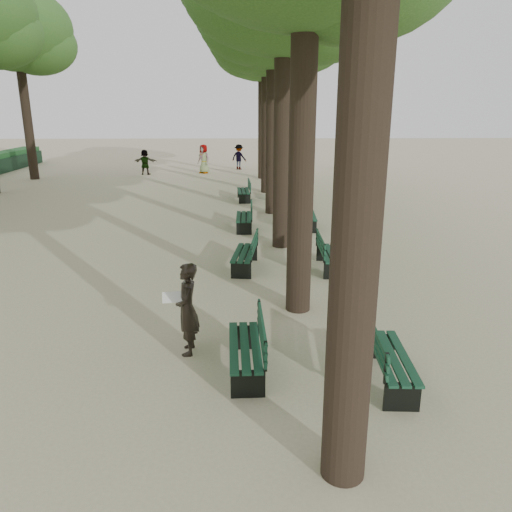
{
  "coord_description": "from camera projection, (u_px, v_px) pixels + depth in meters",
  "views": [
    {
      "loc": [
        0.34,
        -6.92,
        4.21
      ],
      "look_at": [
        0.6,
        3.0,
        1.2
      ],
      "focal_mm": 35.0,
      "sensor_mm": 36.0,
      "label": 1
    }
  ],
  "objects": [
    {
      "name": "tree_central_5",
      "position": [
        263.0,
        40.0,
        27.65
      ],
      "size": [
        6.0,
        6.0,
        9.95
      ],
      "color": "#33261C",
      "rests_on": "ground"
    },
    {
      "name": "bench_left_3",
      "position": [
        244.0,
        195.0,
        22.84
      ],
      "size": [
        0.65,
        1.82,
        0.92
      ],
      "color": "black",
      "rests_on": "ground"
    },
    {
      "name": "pedestrian_c",
      "position": [
        365.0,
        160.0,
        32.15
      ],
      "size": [
        0.37,
        0.99,
        1.66
      ],
      "primitive_type": "imported",
      "rotation": [
        0.0,
        0.0,
        4.75
      ],
      "color": "#262628",
      "rests_on": "ground"
    },
    {
      "name": "bench_right_2",
      "position": [
        308.0,
        220.0,
        17.76
      ],
      "size": [
        0.67,
        1.83,
        0.92
      ],
      "color": "black",
      "rests_on": "ground"
    },
    {
      "name": "bench_left_1",
      "position": [
        245.0,
        259.0,
        13.28
      ],
      "size": [
        0.79,
        1.86,
        0.92
      ],
      "color": "black",
      "rests_on": "ground"
    },
    {
      "name": "bench_right_3",
      "position": [
        294.0,
        197.0,
        22.31
      ],
      "size": [
        0.72,
        1.84,
        0.92
      ],
      "color": "black",
      "rests_on": "ground"
    },
    {
      "name": "man_with_map",
      "position": [
        187.0,
        309.0,
        8.63
      ],
      "size": [
        0.61,
        0.67,
        1.65
      ],
      "color": "black",
      "rests_on": "ground"
    },
    {
      "name": "tree_central_4",
      "position": [
        267.0,
        27.0,
        22.87
      ],
      "size": [
        6.0,
        6.0,
        9.95
      ],
      "color": "#33261C",
      "rests_on": "ground"
    },
    {
      "name": "pedestrian_d",
      "position": [
        204.0,
        159.0,
        31.8
      ],
      "size": [
        0.92,
        0.83,
        1.81
      ],
      "primitive_type": "imported",
      "rotation": [
        0.0,
        0.0,
        5.62
      ],
      "color": "#262628",
      "rests_on": "ground"
    },
    {
      "name": "bench_right_1",
      "position": [
        330.0,
        260.0,
        13.24
      ],
      "size": [
        0.62,
        1.81,
        0.92
      ],
      "color": "black",
      "rests_on": "ground"
    },
    {
      "name": "bench_left_0",
      "position": [
        246.0,
        356.0,
        8.16
      ],
      "size": [
        0.62,
        1.82,
        0.92
      ],
      "color": "black",
      "rests_on": "ground"
    },
    {
      "name": "bench_left_2",
      "position": [
        244.0,
        222.0,
        17.55
      ],
      "size": [
        0.59,
        1.8,
        0.92
      ],
      "color": "black",
      "rests_on": "ground"
    },
    {
      "name": "bench_right_0",
      "position": [
        390.0,
        367.0,
        7.83
      ],
      "size": [
        0.67,
        1.83,
        0.92
      ],
      "color": "black",
      "rests_on": "ground"
    },
    {
      "name": "tree_far_5",
      "position": [
        16.0,
        30.0,
        27.17
      ],
      "size": [
        6.0,
        6.0,
        10.45
      ],
      "color": "#33261C",
      "rests_on": "ground"
    },
    {
      "name": "pedestrian_b",
      "position": [
        239.0,
        157.0,
        33.73
      ],
      "size": [
        1.1,
        0.83,
        1.66
      ],
      "primitive_type": "imported",
      "rotation": [
        0.0,
        0.0,
        2.62
      ],
      "color": "#262628",
      "rests_on": "ground"
    },
    {
      "name": "tree_central_3",
      "position": [
        274.0,
        6.0,
        18.08
      ],
      "size": [
        6.0,
        6.0,
        9.95
      ],
      "color": "#33261C",
      "rests_on": "ground"
    },
    {
      "name": "pedestrian_e",
      "position": [
        145.0,
        162.0,
        31.2
      ],
      "size": [
        1.47,
        0.45,
        1.55
      ],
      "primitive_type": "imported",
      "rotation": [
        0.0,
        0.0,
        3.04
      ],
      "color": "#262628",
      "rests_on": "ground"
    },
    {
      "name": "ground",
      "position": [
        223.0,
        385.0,
        7.84
      ],
      "size": [
        120.0,
        120.0,
        0.0
      ],
      "primitive_type": "plane",
      "color": "#BFB690",
      "rests_on": "ground"
    }
  ]
}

